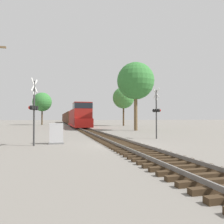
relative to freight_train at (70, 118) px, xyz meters
name	(u,v)px	position (x,y,z in m)	size (l,w,h in m)	color
ground_plane	(122,145)	(0.00, -56.93, -1.96)	(400.00, 400.00, 0.00)	slate
rail_track_bed	(122,143)	(0.00, -56.93, -1.82)	(2.60, 160.00, 0.31)	#382819
freight_train	(70,118)	(0.00, 0.00, 0.00)	(3.08, 75.03, 4.63)	maroon
crossing_signal_near	(34,109)	(-5.98, -55.79, 0.59)	(0.60, 1.00, 4.62)	#333333
crossing_signal_far	(157,111)	(4.53, -53.12, 0.60)	(0.46, 1.02, 4.65)	#333333
relay_cabinet	(56,134)	(-4.46, -55.02, -1.21)	(1.07, 0.56, 1.51)	slate
tree_far_right	(136,81)	(7.33, -40.25, 5.61)	(5.70, 5.70, 10.46)	brown
tree_mid_background	(123,98)	(11.53, -20.73, 4.89)	(5.27, 5.27, 9.51)	#473521
tree_deep_background	(42,102)	(-8.20, -8.34, 4.40)	(5.20, 5.20, 8.98)	#473521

